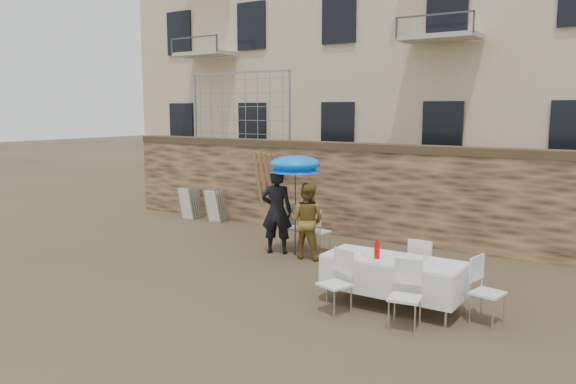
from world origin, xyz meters
The scene contains 17 objects.
ground centered at (0.00, 0.00, 0.00)m, with size 80.00×80.00×0.00m, color brown.
stone_wall centered at (0.00, 5.00, 1.10)m, with size 13.00×0.50×2.20m, color brown.
chain_link_fence centered at (-3.00, 5.00, 3.10)m, with size 3.20×0.06×1.80m, color gray, non-canonical shape.
man_suit centered at (-0.12, 2.56, 0.90)m, with size 0.66×0.43×1.81m, color black.
woman_dress centered at (0.63, 2.56, 0.78)m, with size 0.76×0.59×1.56m, color #AE8935.
umbrella centered at (0.28, 2.66, 1.86)m, with size 1.10×1.10×1.97m.
couple_chair_left centered at (-0.12, 3.11, 0.48)m, with size 0.48×0.48×0.96m, color white, non-canonical shape.
couple_chair_right centered at (0.58, 3.11, 0.48)m, with size 0.48×0.48×0.96m, color white, non-canonical shape.
banquet_table centered at (3.23, 0.82, 0.73)m, with size 2.10×0.85×0.78m.
soda_bottle centered at (3.03, 0.67, 0.91)m, with size 0.09×0.09×0.26m, color red.
table_chair_front_left centered at (2.63, 0.07, 0.48)m, with size 0.48×0.48×0.96m, color white, non-canonical shape.
table_chair_front_right centered at (3.73, 0.07, 0.48)m, with size 0.48×0.48×0.96m, color white, non-canonical shape.
table_chair_back centered at (3.43, 1.62, 0.48)m, with size 0.48×0.48×0.96m, color white, non-canonical shape.
table_chair_side centered at (4.63, 0.92, 0.48)m, with size 0.48×0.48×0.96m, color white, non-canonical shape.
chair_stack_left centered at (-4.29, 4.56, 0.46)m, with size 0.46×0.55×0.92m, color white, non-canonical shape.
chair_stack_right centered at (-3.39, 4.56, 0.46)m, with size 0.46×0.47×0.92m, color white, non-canonical shape.
wood_planks centered at (-1.79, 4.63, 1.00)m, with size 0.70×0.20×2.00m, color #A37749, non-canonical shape.
Camera 1 is at (6.46, -7.02, 3.02)m, focal length 35.00 mm.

